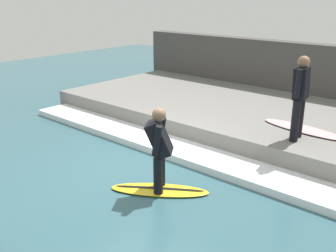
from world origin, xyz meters
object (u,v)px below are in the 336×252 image
object	(u,v)px
surfboard_riding	(160,190)
surfboard_waiting_near	(304,129)
surfer_riding	(159,145)
surfer_waiting_near	(300,94)

from	to	relation	value
surfboard_riding	surfboard_waiting_near	xyz separation A→B (m)	(3.36, -1.11, 0.49)
surfer_riding	surfer_waiting_near	world-z (taller)	surfer_waiting_near
surfboard_riding	surfer_waiting_near	xyz separation A→B (m)	(2.75, -1.20, 1.40)
surfer_waiting_near	surfboard_waiting_near	world-z (taller)	surfer_waiting_near
surfboard_riding	surfer_waiting_near	bearing A→B (deg)	-23.54
surfboard_riding	surfer_waiting_near	world-z (taller)	surfer_waiting_near
surfboard_waiting_near	surfboard_riding	bearing A→B (deg)	161.68
surfboard_riding	surfer_riding	world-z (taller)	surfer_riding
surfboard_waiting_near	surfer_waiting_near	bearing A→B (deg)	-171.85
surfer_riding	surfer_waiting_near	xyz separation A→B (m)	(2.75, -1.20, 0.56)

